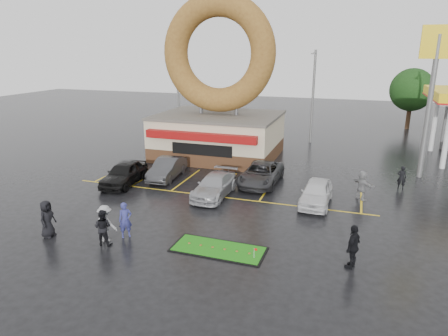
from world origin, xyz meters
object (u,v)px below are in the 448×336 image
(car_silver, at_px, (215,186))
(car_white, at_px, (316,193))
(car_black, at_px, (124,173))
(person_blue, at_px, (125,220))
(streetlight_left, at_px, (178,91))
(car_grey, at_px, (261,174))
(donut_shop, at_px, (218,105))
(shell_sign, at_px, (434,74))
(streetlight_mid, at_px, (313,95))
(dumpster, at_px, (162,144))
(person_cameraman, at_px, (353,247))
(putting_green, at_px, (219,249))
(car_dgrey, at_px, (167,168))

(car_silver, height_order, car_white, car_white)
(car_black, height_order, person_blue, person_blue)
(streetlight_left, xyz_separation_m, car_grey, (12.30, -13.10, -4.06))
(donut_shop, xyz_separation_m, streetlight_left, (-7.00, 6.95, 0.32))
(shell_sign, xyz_separation_m, streetlight_mid, (-9.00, 8.92, -2.60))
(donut_shop, relative_size, shell_sign, 1.27)
(streetlight_mid, xyz_separation_m, car_white, (2.35, -16.81, -4.06))
(donut_shop, xyz_separation_m, dumpster, (-5.52, 0.08, -3.81))
(donut_shop, relative_size, streetlight_mid, 1.50)
(person_cameraman, bearing_deg, person_blue, -64.82)
(car_silver, height_order, car_grey, car_grey)
(donut_shop, bearing_deg, shell_sign, -3.47)
(car_grey, height_order, dumpster, car_grey)
(streetlight_left, bearing_deg, shell_sign, -18.99)
(donut_shop, height_order, person_blue, donut_shop)
(car_silver, distance_m, putting_green, 7.25)
(shell_sign, relative_size, car_white, 2.48)
(dumpster, bearing_deg, streetlight_left, 97.72)
(donut_shop, xyz_separation_m, car_dgrey, (-1.45, -7.13, -3.73))
(car_black, relative_size, person_blue, 2.58)
(putting_green, bearing_deg, dumpster, 124.52)
(shell_sign, xyz_separation_m, dumpster, (-21.52, 1.05, -6.73))
(car_silver, bearing_deg, putting_green, -67.57)
(person_cameraman, bearing_deg, putting_green, -64.26)
(streetlight_left, distance_m, person_cameraman, 29.68)
(car_grey, height_order, putting_green, car_grey)
(streetlight_mid, distance_m, putting_green, 24.65)
(car_grey, xyz_separation_m, person_cameraman, (6.31, -9.71, 0.27))
(shell_sign, bearing_deg, car_grey, -154.17)
(person_cameraman, bearing_deg, car_white, -139.65)
(car_dgrey, height_order, person_cameraman, person_cameraman)
(streetlight_left, distance_m, streetlight_mid, 14.04)
(person_cameraman, bearing_deg, streetlight_mid, -146.59)
(streetlight_mid, height_order, car_dgrey, streetlight_mid)
(car_grey, bearing_deg, putting_green, -86.73)
(shell_sign, xyz_separation_m, car_black, (-19.66, -8.34, -6.59))
(dumpster, xyz_separation_m, putting_green, (11.20, -16.28, -0.61))
(car_grey, relative_size, dumpster, 2.89)
(car_dgrey, distance_m, person_cameraman, 15.71)
(person_blue, height_order, putting_green, person_blue)
(streetlight_left, bearing_deg, car_white, -44.03)
(car_dgrey, bearing_deg, person_blue, -80.28)
(donut_shop, bearing_deg, dumpster, 179.19)
(streetlight_mid, distance_m, car_grey, 14.77)
(car_silver, height_order, person_blue, person_blue)
(car_dgrey, distance_m, car_grey, 6.82)
(shell_sign, bearing_deg, putting_green, -124.13)
(shell_sign, xyz_separation_m, car_white, (-6.65, -7.89, -6.65))
(car_white, bearing_deg, person_blue, -136.87)
(donut_shop, xyz_separation_m, car_grey, (5.30, -6.15, -3.74))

